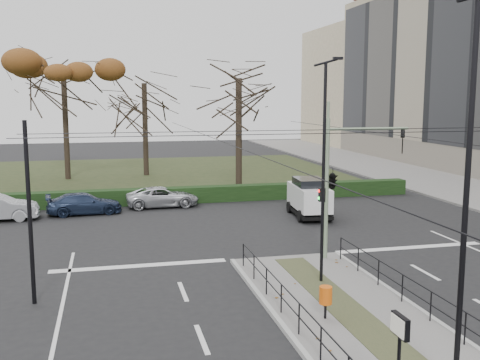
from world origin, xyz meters
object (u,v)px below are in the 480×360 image
object	(u,v)px
rust_tree	(63,74)
bare_tree_center	(144,90)
traffic_light	(334,178)
streetlamp_median_near	(467,195)
parked_car_fourth	(163,197)
parked_car_third	(84,204)
white_van	(309,197)
streetlamp_median_far	(324,170)
litter_bin	(326,296)
info_panel	(399,338)
bare_tree_near	(239,87)

from	to	relation	value
rust_tree	bare_tree_center	bearing A→B (deg)	7.90
traffic_light	streetlamp_median_near	world-z (taller)	streetlamp_median_near
traffic_light	parked_car_fourth	size ratio (longest dim) A/B	1.29
bare_tree_center	traffic_light	bearing A→B (deg)	-78.00
streetlamp_median_near	parked_car_third	size ratio (longest dim) A/B	2.09
parked_car_third	bare_tree_center	distance (m)	17.20
parked_car_third	white_van	xyz separation A→B (m)	(12.39, -3.69, 0.54)
streetlamp_median_near	streetlamp_median_far	bearing A→B (deg)	91.02
traffic_light	rust_tree	xyz separation A→B (m)	(-12.18, 26.33, 5.09)
traffic_light	litter_bin	bearing A→B (deg)	-114.46
streetlamp_median_near	traffic_light	bearing A→B (deg)	82.29
parked_car_fourth	white_van	distance (m)	9.18
traffic_light	litter_bin	world-z (taller)	traffic_light
info_panel	streetlamp_median_near	world-z (taller)	streetlamp_median_near
white_van	rust_tree	xyz separation A→B (m)	(-14.21, 17.97, 7.42)
streetlamp_median_near	streetlamp_median_far	xyz separation A→B (m)	(-0.14, 7.85, -0.46)
info_panel	parked_car_third	world-z (taller)	info_panel
bare_tree_near	info_panel	bearing A→B (deg)	-96.57
streetlamp_median_near	streetlamp_median_far	distance (m)	7.86
traffic_light	info_panel	distance (m)	11.97
bare_tree_center	white_van	bearing A→B (deg)	-67.47
traffic_light	bare_tree_near	distance (m)	17.02
litter_bin	parked_car_third	world-z (taller)	parked_car_third
bare_tree_center	bare_tree_near	world-z (taller)	bare_tree_near
parked_car_third	litter_bin	bearing A→B (deg)	-162.53
white_van	bare_tree_near	world-z (taller)	bare_tree_near
traffic_light	streetlamp_median_near	bearing A→B (deg)	-97.71
litter_bin	bare_tree_near	size ratio (longest dim) A/B	0.09
streetlamp_median_far	bare_tree_center	size ratio (longest dim) A/B	0.77
streetlamp_median_far	parked_car_fourth	size ratio (longest dim) A/B	1.79
rust_tree	bare_tree_near	distance (m)	15.56
bare_tree_near	parked_car_fourth	bearing A→B (deg)	-149.32
rust_tree	streetlamp_median_far	bearing A→B (deg)	-69.99
bare_tree_near	white_van	bearing A→B (deg)	-75.27
streetlamp_median_far	parked_car_third	size ratio (longest dim) A/B	1.88
streetlamp_median_near	rust_tree	size ratio (longest dim) A/B	0.79
traffic_light	white_van	size ratio (longest dim) A/B	1.39
parked_car_fourth	bare_tree_center	xyz separation A→B (m)	(-0.06, 13.98, 6.69)
streetlamp_median_near	streetlamp_median_far	size ratio (longest dim) A/B	1.11
streetlamp_median_far	rust_tree	world-z (taller)	rust_tree
streetlamp_median_far	traffic_light	bearing A→B (deg)	60.37
parked_car_fourth	bare_tree_near	world-z (taller)	bare_tree_near
traffic_light	parked_car_third	xyz separation A→B (m)	(-10.36, 12.05, -2.87)
info_panel	litter_bin	bearing A→B (deg)	83.60
streetlamp_median_far	parked_car_fourth	world-z (taller)	streetlamp_median_far
white_van	bare_tree_center	size ratio (longest dim) A/B	0.40
parked_car_third	rust_tree	bearing A→B (deg)	1.86
traffic_light	parked_car_third	bearing A→B (deg)	130.68
bare_tree_center	info_panel	bearing A→B (deg)	-86.38
parked_car_fourth	litter_bin	bearing A→B (deg)	-172.98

